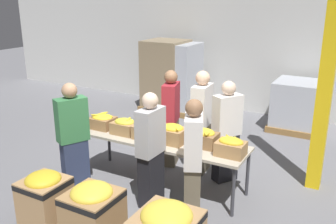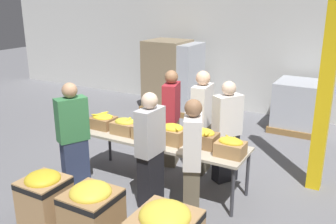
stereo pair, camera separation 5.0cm
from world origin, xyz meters
The scene contains 21 objects.
ground_plane centered at (0.00, 0.00, 0.00)m, with size 30.00×30.00×0.00m, color slate.
wall_back centered at (0.00, 4.42, 2.00)m, with size 16.00×0.08×4.00m.
sorting_table centered at (0.00, 0.00, 0.71)m, with size 2.64×0.75×0.76m.
banana_box_0 centered at (-1.10, -0.03, 0.88)m, with size 0.39×0.33×0.25m.
banana_box_1 centered at (-0.63, -0.07, 0.89)m, with size 0.38×0.29×0.27m.
banana_box_2 centered at (-0.22, -0.08, 0.90)m, with size 0.38×0.30×0.28m.
banana_box_3 centered at (0.20, -0.04, 0.91)m, with size 0.38×0.32×0.29m.
banana_box_4 centered at (0.67, 0.05, 0.89)m, with size 0.39×0.31×0.27m.
banana_box_5 centered at (1.11, -0.06, 0.89)m, with size 0.39×0.32×0.26m.
volunteer_0 centered at (0.80, 0.62, 0.81)m, with size 0.42×0.48×1.62m.
volunteer_1 centered at (0.15, -0.57, 0.81)m, with size 0.24×0.45×1.64m.
volunteer_2 centered at (0.33, 0.73, 0.85)m, with size 0.26×0.48×1.71m.
volunteer_3 centered at (-1.09, -0.74, 0.82)m, with size 0.40×0.50×1.66m.
volunteer_4 centered at (-0.25, 0.75, 0.83)m, with size 0.34×0.49×1.67m.
volunteer_5 centered at (0.81, -0.62, 0.82)m, with size 0.38×0.49×1.65m.
donation_bin_0 centered at (-0.81, -1.61, 0.38)m, with size 0.54×0.54×0.71m.
donation_bin_1 centered at (-0.02, -1.61, 0.40)m, with size 0.59×0.59×0.75m.
support_pillar centered at (2.08, 1.09, 2.00)m, with size 0.20×0.20×4.00m.
pallet_stack_0 centered at (1.35, 3.65, 0.53)m, with size 1.12×1.12×1.07m.
pallet_stack_1 centered at (-1.60, 3.59, 0.85)m, with size 1.05×1.05×1.72m.
pallet_stack_2 centered at (-1.92, 3.57, 0.88)m, with size 1.07×1.07×1.77m.
Camera 1 is at (2.62, -4.57, 2.85)m, focal length 40.00 mm.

